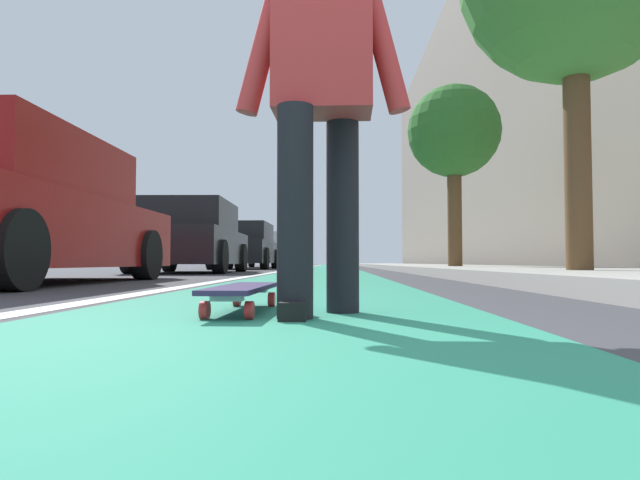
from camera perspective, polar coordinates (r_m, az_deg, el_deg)
ground_plane at (r=11.19m, az=0.36°, el=-3.46°), size 80.00×80.00×0.00m
bike_lane_paint at (r=25.19m, az=1.13°, el=-2.84°), size 56.00×1.83×0.00m
lane_stripe_white at (r=21.23m, az=-1.87°, el=-2.93°), size 52.00×0.16×0.01m
sidewalk_curb at (r=19.42m, az=10.65°, el=-2.76°), size 52.00×3.20×0.13m
building_facade at (r=24.67m, az=15.67°, el=12.07°), size 40.00×1.20×12.66m
skateboard at (r=2.38m, az=-8.13°, el=-5.27°), size 0.84×0.22×0.11m
skater_person at (r=2.31m, az=0.15°, el=15.86°), size 0.46×0.72×1.64m
parked_car_near at (r=6.17m, az=-29.36°, el=2.44°), size 4.45×1.86×1.47m
parked_car_mid at (r=11.72m, az=-13.32°, el=0.13°), size 4.14×1.97×1.48m
parked_car_far at (r=17.92m, az=-7.83°, el=-0.72°), size 4.25×1.88×1.49m
parked_car_end at (r=23.64m, az=-5.76°, el=-1.14°), size 4.49×1.86×1.48m
traffic_light at (r=19.63m, az=-3.36°, el=5.39°), size 0.33×0.28×4.13m
street_tree_mid at (r=12.61m, az=13.86°, el=10.80°), size 2.04×2.04×4.15m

